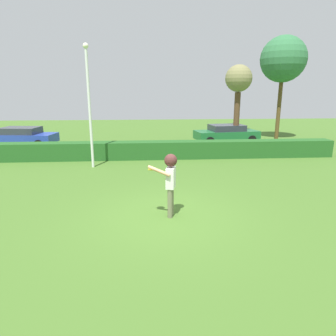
{
  "coord_description": "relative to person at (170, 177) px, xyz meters",
  "views": [
    {
      "loc": [
        -0.53,
        -7.84,
        3.43
      ],
      "look_at": [
        0.13,
        1.03,
        1.15
      ],
      "focal_mm": 32.12,
      "sensor_mm": 36.0,
      "label": 1
    }
  ],
  "objects": [
    {
      "name": "frisbee",
      "position": [
        -0.49,
        0.02,
        0.21
      ],
      "size": [
        0.24,
        0.24,
        0.05
      ],
      "color": "yellow"
    },
    {
      "name": "parked_car_green",
      "position": [
        4.79,
        12.0,
        -0.47
      ],
      "size": [
        4.4,
        2.3,
        1.25
      ],
      "color": "#1E6633",
      "rests_on": "ground"
    },
    {
      "name": "maple_tree",
      "position": [
        8.95,
        13.47,
        4.39
      ],
      "size": [
        3.15,
        3.15,
        7.16
      ],
      "color": "brown",
      "rests_on": "ground"
    },
    {
      "name": "hedge_row",
      "position": [
        -0.12,
        7.57,
        -0.71
      ],
      "size": [
        18.79,
        0.9,
        0.89
      ],
      "primitive_type": "cube",
      "color": "#235920",
      "rests_on": "ground"
    },
    {
      "name": "ground_plane",
      "position": [
        -0.12,
        -0.03,
        -1.15
      ],
      "size": [
        60.0,
        60.0,
        0.0
      ],
      "primitive_type": "plane",
      "color": "#446B27"
    },
    {
      "name": "person",
      "position": [
        0.0,
        0.0,
        0.0
      ],
      "size": [
        0.81,
        0.55,
        1.79
      ],
      "color": "#717153",
      "rests_on": "ground"
    },
    {
      "name": "parked_car_blue",
      "position": [
        -8.46,
        11.51,
        -0.47
      ],
      "size": [
        4.37,
        2.2,
        1.25
      ],
      "color": "#263FA5",
      "rests_on": "ground"
    },
    {
      "name": "birch_tree",
      "position": [
        5.32,
        11.64,
        2.85
      ],
      "size": [
        1.7,
        1.7,
        5.08
      ],
      "color": "brown",
      "rests_on": "ground"
    },
    {
      "name": "lamppost",
      "position": [
        -3.12,
        5.93,
        1.86
      ],
      "size": [
        0.24,
        0.24,
        5.42
      ],
      "color": "silver",
      "rests_on": "ground"
    }
  ]
}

